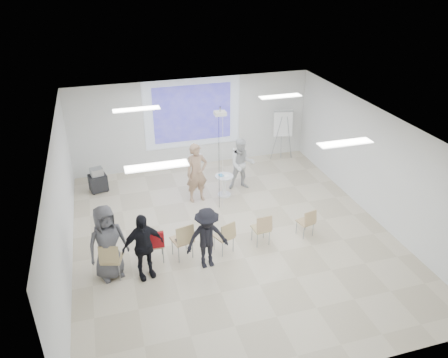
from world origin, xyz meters
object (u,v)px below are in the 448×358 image
object	(u,v)px
flipchart_easel	(283,124)
laptop	(182,238)
chair_right_far	(307,221)
audience_left	(143,242)
chair_right_inner	(262,227)
audience_outer	(107,239)
av_cart	(98,181)
chair_left_inner	(183,238)
chair_center	(226,235)
chair_left_mid	(154,243)
player_right	(242,162)
pedestal_table	(224,184)
player_left	(197,169)
audience_mid	(207,235)
chair_far_left	(111,258)

from	to	relation	value
flipchart_easel	laptop	bearing A→B (deg)	-121.92
laptop	flipchart_easel	distance (m)	6.45
chair_right_far	audience_left	bearing A→B (deg)	172.41
chair_right_inner	audience_outer	world-z (taller)	audience_outer
audience_left	audience_outer	size ratio (longest dim) A/B	0.92
audience_outer	av_cart	distance (m)	4.22
chair_left_inner	chair_right_far	size ratio (longest dim) A/B	1.22
chair_center	chair_left_mid	bearing A→B (deg)	154.84
player_right	chair_left_mid	bearing A→B (deg)	-128.84
pedestal_table	chair_right_far	bearing A→B (deg)	-61.57
player_left	av_cart	distance (m)	3.19
chair_right_inner	av_cart	world-z (taller)	chair_right_inner
player_left	player_right	size ratio (longest dim) A/B	1.12
pedestal_table	audience_outer	size ratio (longest dim) A/B	0.34
chair_left_mid	audience_mid	xyz separation A→B (m)	(1.15, -0.48, 0.32)
flipchart_easel	audience_mid	bearing A→B (deg)	-115.50
player_left	chair_far_left	world-z (taller)	player_left
player_left	audience_mid	bearing A→B (deg)	-107.27
player_right	flipchart_easel	world-z (taller)	player_right
player_left	chair_far_left	size ratio (longest dim) A/B	2.16
chair_right_far	laptop	bearing A→B (deg)	165.32
chair_center	av_cart	xyz separation A→B (m)	(-2.86, 4.08, -0.16)
audience_outer	audience_left	bearing A→B (deg)	-37.40
audience_left	av_cart	distance (m)	4.53
chair_left_mid	audience_outer	world-z (taller)	audience_outer
player_right	audience_left	size ratio (longest dim) A/B	0.97
audience_mid	flipchart_easel	size ratio (longest dim) A/B	0.98
chair_center	flipchart_easel	world-z (taller)	flipchart_easel
chair_far_left	audience_mid	world-z (taller)	audience_mid
audience_outer	player_left	bearing A→B (deg)	26.73
chair_right_far	audience_mid	xyz separation A→B (m)	(-2.75, -0.44, 0.40)
chair_far_left	av_cart	distance (m)	4.28
player_right	chair_right_inner	distance (m)	3.02
chair_center	audience_mid	size ratio (longest dim) A/B	0.50
player_left	chair_left_inner	world-z (taller)	player_left
av_cart	player_left	bearing A→B (deg)	-40.09
chair_left_inner	av_cart	xyz separation A→B (m)	(-1.84, 4.01, -0.22)
chair_center	chair_right_inner	bearing A→B (deg)	-17.46
chair_left_mid	flipchart_easel	world-z (taller)	flipchart_easel
av_cart	chair_left_inner	bearing A→B (deg)	-79.01
chair_far_left	chair_right_far	distance (m)	4.92
chair_far_left	flipchart_easel	distance (m)	7.92
pedestal_table	audience_outer	bearing A→B (deg)	-141.22
chair_far_left	player_left	bearing A→B (deg)	63.65
chair_right_inner	audience_mid	distance (m)	1.61
player_left	chair_center	size ratio (longest dim) A/B	2.30
chair_left_mid	chair_right_far	bearing A→B (deg)	2.82
pedestal_table	flipchart_easel	xyz separation A→B (m)	(2.70, 1.99, 0.93)
chair_left_mid	pedestal_table	bearing A→B (deg)	50.06
chair_left_mid	chair_far_left	bearing A→B (deg)	-159.65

